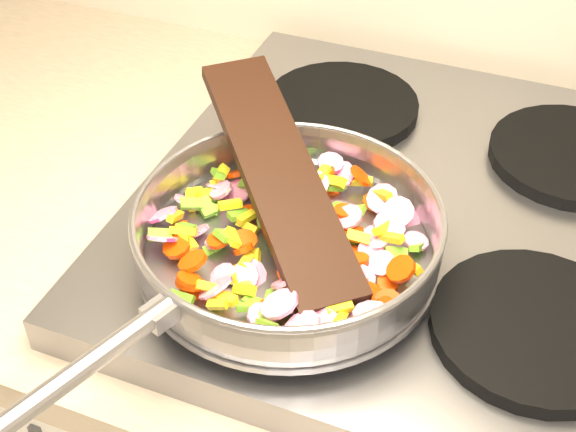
% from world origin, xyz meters
% --- Properties ---
extents(cooktop, '(0.60, 0.60, 0.04)m').
position_xyz_m(cooktop, '(-0.70, 1.67, 0.92)').
color(cooktop, '#939399').
rests_on(cooktop, counter_top).
extents(grate_fl, '(0.19, 0.19, 0.02)m').
position_xyz_m(grate_fl, '(-0.84, 1.52, 0.95)').
color(grate_fl, black).
rests_on(grate_fl, cooktop).
extents(grate_fr, '(0.19, 0.19, 0.02)m').
position_xyz_m(grate_fr, '(-0.56, 1.52, 0.95)').
color(grate_fr, black).
rests_on(grate_fr, cooktop).
extents(grate_bl, '(0.19, 0.19, 0.02)m').
position_xyz_m(grate_bl, '(-0.84, 1.81, 0.95)').
color(grate_bl, black).
rests_on(grate_bl, cooktop).
extents(grate_br, '(0.19, 0.19, 0.02)m').
position_xyz_m(grate_br, '(-0.56, 1.81, 0.95)').
color(grate_br, black).
rests_on(grate_br, cooktop).
extents(saute_pan, '(0.33, 0.49, 0.06)m').
position_xyz_m(saute_pan, '(-0.80, 1.52, 0.99)').
color(saute_pan, '#9E9EA5').
rests_on(saute_pan, grate_fl).
extents(vegetable_heap, '(0.28, 0.28, 0.05)m').
position_xyz_m(vegetable_heap, '(-0.80, 1.52, 0.98)').
color(vegetable_heap, '#62A925').
rests_on(vegetable_heap, saute_pan).
extents(wooden_spatula, '(0.25, 0.27, 0.09)m').
position_xyz_m(wooden_spatula, '(-0.82, 1.56, 1.02)').
color(wooden_spatula, black).
rests_on(wooden_spatula, saute_pan).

